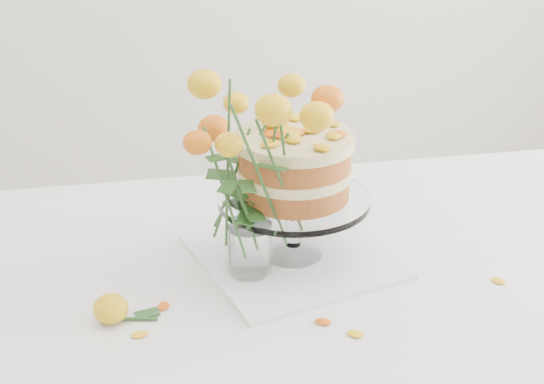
# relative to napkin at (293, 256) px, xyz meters

# --- Properties ---
(table) EXTENTS (1.43, 0.93, 0.76)m
(table) POSITION_rel_napkin_xyz_m (0.02, -0.06, -0.09)
(table) COLOR tan
(table) RESTS_ON ground
(napkin) EXTENTS (0.39, 0.39, 0.01)m
(napkin) POSITION_rel_napkin_xyz_m (0.00, 0.00, 0.00)
(napkin) COLOR silver
(napkin) RESTS_ON table
(cake_stand) EXTENTS (0.26, 0.26, 0.24)m
(cake_stand) POSITION_rel_napkin_xyz_m (0.00, -0.00, 0.16)
(cake_stand) COLOR white
(cake_stand) RESTS_ON napkin
(rose_vase) EXTENTS (0.32, 0.32, 0.38)m
(rose_vase) POSITION_rel_napkin_xyz_m (-0.08, -0.04, 0.22)
(rose_vase) COLOR white
(rose_vase) RESTS_ON table
(loose_rose_near) EXTENTS (0.10, 0.05, 0.05)m
(loose_rose_near) POSITION_rel_napkin_xyz_m (-0.32, -0.13, 0.02)
(loose_rose_near) COLOR #F4AE15
(loose_rose_near) RESTS_ON table
(stray_petal_a) EXTENTS (0.03, 0.02, 0.00)m
(stray_petal_a) POSITION_rel_napkin_xyz_m (-0.10, -0.16, -0.00)
(stray_petal_a) COLOR #E3AA0E
(stray_petal_a) RESTS_ON table
(stray_petal_b) EXTENTS (0.03, 0.02, 0.00)m
(stray_petal_b) POSITION_rel_napkin_xyz_m (0.00, -0.20, -0.00)
(stray_petal_b) COLOR #E3AA0E
(stray_petal_b) RESTS_ON table
(stray_petal_c) EXTENTS (0.03, 0.02, 0.00)m
(stray_petal_c) POSITION_rel_napkin_xyz_m (0.04, -0.24, -0.00)
(stray_petal_c) COLOR #E3AA0E
(stray_petal_c) RESTS_ON table
(stray_petal_d) EXTENTS (0.03, 0.02, 0.00)m
(stray_petal_d) POSITION_rel_napkin_xyz_m (-0.24, -0.11, -0.00)
(stray_petal_d) COLOR #E3AA0E
(stray_petal_d) RESTS_ON table
(stray_petal_e) EXTENTS (0.03, 0.02, 0.00)m
(stray_petal_e) POSITION_rel_napkin_xyz_m (-0.28, -0.18, -0.00)
(stray_petal_e) COLOR #E3AA0E
(stray_petal_e) RESTS_ON table
(stray_petal_f) EXTENTS (0.03, 0.02, 0.00)m
(stray_petal_f) POSITION_rel_napkin_xyz_m (0.32, -0.14, -0.00)
(stray_petal_f) COLOR #E3AA0E
(stray_petal_f) RESTS_ON table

